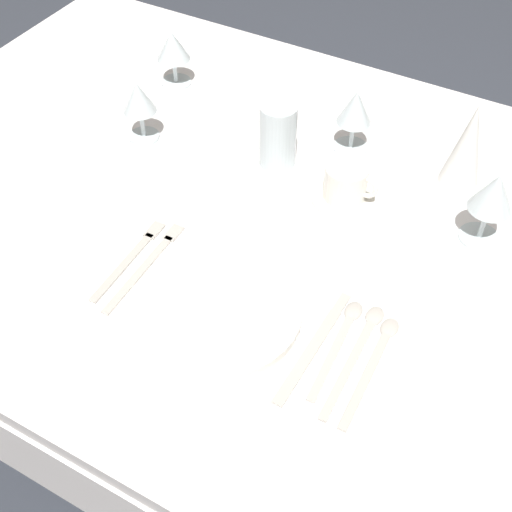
{
  "coord_description": "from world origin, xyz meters",
  "views": [
    {
      "loc": [
        0.36,
        -0.79,
        1.59
      ],
      "look_at": [
        -0.01,
        -0.12,
        0.76
      ],
      "focal_mm": 46.83,
      "sensor_mm": 36.0,
      "label": 1
    }
  ],
  "objects_px": {
    "fork_outer": "(148,263)",
    "wine_glass_left": "(493,196)",
    "spoon_soup": "(341,337)",
    "wine_glass_far": "(139,101)",
    "wine_glass_right": "(357,111)",
    "drink_tumbler": "(278,139)",
    "spoon_tea": "(376,358)",
    "napkin_folded": "(468,145)",
    "dinner_plate": "(220,309)",
    "dinner_knife": "(312,349)",
    "wine_glass_centre": "(173,49)",
    "spoon_dessert": "(359,347)",
    "fork_inner": "(131,257)",
    "coffee_cup_left": "(346,182)"
  },
  "relations": [
    {
      "from": "wine_glass_centre",
      "to": "drink_tumbler",
      "type": "distance_m",
      "value": 0.36
    },
    {
      "from": "fork_outer",
      "to": "wine_glass_left",
      "type": "relative_size",
      "value": 1.53
    },
    {
      "from": "wine_glass_centre",
      "to": "drink_tumbler",
      "type": "xyz_separation_m",
      "value": [
        0.33,
        -0.14,
        -0.03
      ]
    },
    {
      "from": "fork_inner",
      "to": "napkin_folded",
      "type": "distance_m",
      "value": 0.64
    },
    {
      "from": "spoon_dessert",
      "to": "spoon_tea",
      "type": "distance_m",
      "value": 0.03
    },
    {
      "from": "fork_outer",
      "to": "wine_glass_centre",
      "type": "distance_m",
      "value": 0.56
    },
    {
      "from": "fork_outer",
      "to": "wine_glass_centre",
      "type": "xyz_separation_m",
      "value": [
        -0.26,
        0.49,
        0.08
      ]
    },
    {
      "from": "dinner_knife",
      "to": "wine_glass_centre",
      "type": "relative_size",
      "value": 1.86
    },
    {
      "from": "dinner_plate",
      "to": "drink_tumbler",
      "type": "distance_m",
      "value": 0.39
    },
    {
      "from": "fork_outer",
      "to": "napkin_folded",
      "type": "xyz_separation_m",
      "value": [
        0.4,
        0.47,
        0.09
      ]
    },
    {
      "from": "spoon_soup",
      "to": "drink_tumbler",
      "type": "relative_size",
      "value": 1.53
    },
    {
      "from": "fork_outer",
      "to": "spoon_soup",
      "type": "height_order",
      "value": "spoon_soup"
    },
    {
      "from": "drink_tumbler",
      "to": "spoon_tea",
      "type": "bearing_deg",
      "value": -44.33
    },
    {
      "from": "fork_outer",
      "to": "spoon_tea",
      "type": "distance_m",
      "value": 0.41
    },
    {
      "from": "fork_outer",
      "to": "spoon_tea",
      "type": "xyz_separation_m",
      "value": [
        0.41,
        0.01,
        -0.0
      ]
    },
    {
      "from": "fork_inner",
      "to": "wine_glass_far",
      "type": "bearing_deg",
      "value": 121.77
    },
    {
      "from": "dinner_plate",
      "to": "spoon_dessert",
      "type": "relative_size",
      "value": 1.16
    },
    {
      "from": "coffee_cup_left",
      "to": "wine_glass_far",
      "type": "height_order",
      "value": "wine_glass_far"
    },
    {
      "from": "spoon_soup",
      "to": "wine_glass_centre",
      "type": "bearing_deg",
      "value": 142.97
    },
    {
      "from": "fork_outer",
      "to": "wine_glass_far",
      "type": "bearing_deg",
      "value": 126.42
    },
    {
      "from": "wine_glass_centre",
      "to": "wine_glass_left",
      "type": "bearing_deg",
      "value": -11.41
    },
    {
      "from": "fork_inner",
      "to": "wine_glass_left",
      "type": "distance_m",
      "value": 0.62
    },
    {
      "from": "spoon_dessert",
      "to": "wine_glass_far",
      "type": "relative_size",
      "value": 1.77
    },
    {
      "from": "spoon_dessert",
      "to": "wine_glass_far",
      "type": "xyz_separation_m",
      "value": [
        -0.6,
        0.27,
        0.09
      ]
    },
    {
      "from": "spoon_dessert",
      "to": "dinner_knife",
      "type": "bearing_deg",
      "value": -148.17
    },
    {
      "from": "spoon_dessert",
      "to": "drink_tumbler",
      "type": "distance_m",
      "value": 0.46
    },
    {
      "from": "fork_inner",
      "to": "coffee_cup_left",
      "type": "relative_size",
      "value": 1.99
    },
    {
      "from": "napkin_folded",
      "to": "dinner_plate",
      "type": "bearing_deg",
      "value": -115.36
    },
    {
      "from": "wine_glass_centre",
      "to": "wine_glass_left",
      "type": "xyz_separation_m",
      "value": [
        0.74,
        -0.15,
        0.01
      ]
    },
    {
      "from": "spoon_tea",
      "to": "drink_tumbler",
      "type": "height_order",
      "value": "drink_tumbler"
    },
    {
      "from": "napkin_folded",
      "to": "coffee_cup_left",
      "type": "bearing_deg",
      "value": -137.56
    },
    {
      "from": "dinner_plate",
      "to": "wine_glass_far",
      "type": "relative_size",
      "value": 2.05
    },
    {
      "from": "wine_glass_far",
      "to": "drink_tumbler",
      "type": "height_order",
      "value": "drink_tumbler"
    },
    {
      "from": "coffee_cup_left",
      "to": "wine_glass_left",
      "type": "bearing_deg",
      "value": 5.12
    },
    {
      "from": "fork_inner",
      "to": "wine_glass_right",
      "type": "xyz_separation_m",
      "value": [
        0.21,
        0.46,
        0.09
      ]
    },
    {
      "from": "wine_glass_right",
      "to": "drink_tumbler",
      "type": "distance_m",
      "value": 0.16
    },
    {
      "from": "wine_glass_far",
      "to": "coffee_cup_left",
      "type": "bearing_deg",
      "value": 3.5
    },
    {
      "from": "spoon_soup",
      "to": "wine_glass_left",
      "type": "height_order",
      "value": "wine_glass_left"
    },
    {
      "from": "dinner_knife",
      "to": "wine_glass_right",
      "type": "bearing_deg",
      "value": 106.54
    },
    {
      "from": "spoon_tea",
      "to": "wine_glass_far",
      "type": "distance_m",
      "value": 0.69
    },
    {
      "from": "dinner_knife",
      "to": "spoon_tea",
      "type": "relative_size",
      "value": 1.08
    },
    {
      "from": "fork_outer",
      "to": "coffee_cup_left",
      "type": "height_order",
      "value": "coffee_cup_left"
    },
    {
      "from": "dinner_plate",
      "to": "fork_inner",
      "type": "relative_size",
      "value": 1.3
    },
    {
      "from": "dinner_knife",
      "to": "drink_tumbler",
      "type": "distance_m",
      "value": 0.45
    },
    {
      "from": "fork_outer",
      "to": "dinner_knife",
      "type": "height_order",
      "value": "same"
    },
    {
      "from": "wine_glass_left",
      "to": "fork_inner",
      "type": "bearing_deg",
      "value": -146.63
    },
    {
      "from": "spoon_soup",
      "to": "drink_tumbler",
      "type": "height_order",
      "value": "drink_tumbler"
    },
    {
      "from": "dinner_plate",
      "to": "wine_glass_centre",
      "type": "relative_size",
      "value": 2.11
    },
    {
      "from": "spoon_soup",
      "to": "wine_glass_far",
      "type": "distance_m",
      "value": 0.63
    },
    {
      "from": "fork_outer",
      "to": "wine_glass_left",
      "type": "xyz_separation_m",
      "value": [
        0.48,
        0.34,
        0.1
      ]
    }
  ]
}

